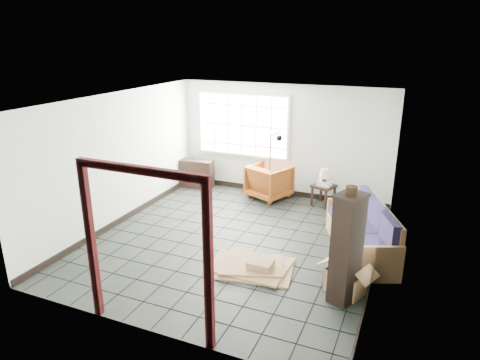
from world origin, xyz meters
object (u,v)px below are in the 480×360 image
at_px(futon_sofa, 364,235).
at_px(armchair, 269,180).
at_px(side_table, 324,189).
at_px(tall_shelf, 347,249).

height_order(futon_sofa, armchair, futon_sofa).
relative_size(armchair, side_table, 1.53).
bearing_deg(armchair, side_table, -157.93).
bearing_deg(futon_sofa, tall_shelf, -115.11).
relative_size(armchair, tall_shelf, 0.53).
xyz_separation_m(armchair, tall_shelf, (2.35, -3.50, 0.39)).
relative_size(side_table, tall_shelf, 0.35).
distance_m(futon_sofa, tall_shelf, 1.68).
height_order(armchair, side_table, armchair).
height_order(futon_sofa, side_table, futon_sofa).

